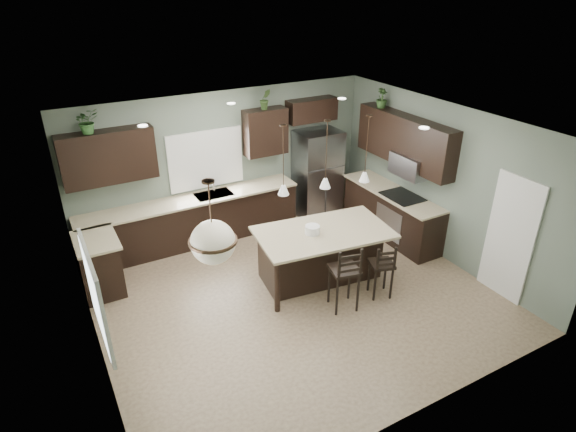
# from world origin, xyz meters

# --- Properties ---
(ground) EXTENTS (6.00, 6.00, 0.00)m
(ground) POSITION_xyz_m (0.00, 0.00, 0.00)
(ground) COLOR #9E8466
(ground) RESTS_ON ground
(pantry_door) EXTENTS (0.04, 0.82, 2.04)m
(pantry_door) POSITION_xyz_m (2.98, -1.55, 1.02)
(pantry_door) COLOR white
(pantry_door) RESTS_ON ground
(window_back) EXTENTS (1.35, 0.02, 1.00)m
(window_back) POSITION_xyz_m (-0.40, 2.73, 1.55)
(window_back) COLOR white
(window_back) RESTS_ON room_shell
(window_left) EXTENTS (0.02, 1.10, 1.00)m
(window_left) POSITION_xyz_m (-2.98, -0.80, 1.55)
(window_left) COLOR white
(window_left) RESTS_ON room_shell
(left_return_cabs) EXTENTS (0.60, 0.90, 0.90)m
(left_return_cabs) POSITION_xyz_m (-2.70, 1.70, 0.45)
(left_return_cabs) COLOR black
(left_return_cabs) RESTS_ON ground
(left_return_countertop) EXTENTS (0.66, 0.96, 0.04)m
(left_return_countertop) POSITION_xyz_m (-2.68, 1.70, 0.92)
(left_return_countertop) COLOR #BDAC8F
(left_return_countertop) RESTS_ON left_return_cabs
(back_lower_cabs) EXTENTS (4.20, 0.60, 0.90)m
(back_lower_cabs) POSITION_xyz_m (-0.85, 2.45, 0.45)
(back_lower_cabs) COLOR black
(back_lower_cabs) RESTS_ON ground
(back_countertop) EXTENTS (4.20, 0.66, 0.04)m
(back_countertop) POSITION_xyz_m (-0.85, 2.43, 0.92)
(back_countertop) COLOR #BDAC8F
(back_countertop) RESTS_ON back_lower_cabs
(sink_inset) EXTENTS (0.70, 0.45, 0.01)m
(sink_inset) POSITION_xyz_m (-0.40, 2.43, 0.94)
(sink_inset) COLOR gray
(sink_inset) RESTS_ON back_countertop
(faucet) EXTENTS (0.02, 0.02, 0.28)m
(faucet) POSITION_xyz_m (-0.40, 2.40, 1.08)
(faucet) COLOR silver
(faucet) RESTS_ON back_countertop
(back_upper_left) EXTENTS (1.55, 0.34, 0.90)m
(back_upper_left) POSITION_xyz_m (-2.15, 2.58, 1.95)
(back_upper_left) COLOR black
(back_upper_left) RESTS_ON room_shell
(back_upper_right) EXTENTS (0.85, 0.34, 0.90)m
(back_upper_right) POSITION_xyz_m (0.80, 2.58, 1.95)
(back_upper_right) COLOR black
(back_upper_right) RESTS_ON room_shell
(fridge_header) EXTENTS (1.05, 0.34, 0.45)m
(fridge_header) POSITION_xyz_m (1.85, 2.58, 2.25)
(fridge_header) COLOR black
(fridge_header) RESTS_ON room_shell
(right_lower_cabs) EXTENTS (0.60, 2.35, 0.90)m
(right_lower_cabs) POSITION_xyz_m (2.70, 0.87, 0.45)
(right_lower_cabs) COLOR black
(right_lower_cabs) RESTS_ON ground
(right_countertop) EXTENTS (0.66, 2.35, 0.04)m
(right_countertop) POSITION_xyz_m (2.68, 0.87, 0.92)
(right_countertop) COLOR #BDAC8F
(right_countertop) RESTS_ON right_lower_cabs
(cooktop) EXTENTS (0.58, 0.75, 0.02)m
(cooktop) POSITION_xyz_m (2.68, 0.60, 0.94)
(cooktop) COLOR black
(cooktop) RESTS_ON right_countertop
(wall_oven_front) EXTENTS (0.01, 0.72, 0.60)m
(wall_oven_front) POSITION_xyz_m (2.40, 0.60, 0.45)
(wall_oven_front) COLOR gray
(wall_oven_front) RESTS_ON right_lower_cabs
(right_upper_cabs) EXTENTS (0.34, 2.35, 0.90)m
(right_upper_cabs) POSITION_xyz_m (2.83, 0.87, 1.95)
(right_upper_cabs) COLOR black
(right_upper_cabs) RESTS_ON room_shell
(microwave) EXTENTS (0.40, 0.75, 0.40)m
(microwave) POSITION_xyz_m (2.78, 0.60, 1.55)
(microwave) COLOR gray
(microwave) RESTS_ON right_upper_cabs
(refrigerator) EXTENTS (0.90, 0.74, 1.85)m
(refrigerator) POSITION_xyz_m (1.91, 2.42, 0.93)
(refrigerator) COLOR gray
(refrigerator) RESTS_ON ground
(kitchen_island) EXTENTS (2.33, 1.51, 0.92)m
(kitchen_island) POSITION_xyz_m (0.65, 0.19, 0.46)
(kitchen_island) COLOR black
(kitchen_island) RESTS_ON ground
(serving_dish) EXTENTS (0.24, 0.24, 0.14)m
(serving_dish) POSITION_xyz_m (0.45, 0.22, 0.99)
(serving_dish) COLOR white
(serving_dish) RESTS_ON kitchen_island
(bar_stool_center) EXTENTS (0.50, 0.50, 1.14)m
(bar_stool_center) POSITION_xyz_m (0.51, -0.63, 0.57)
(bar_stool_center) COLOR black
(bar_stool_center) RESTS_ON ground
(bar_stool_right) EXTENTS (0.45, 0.45, 0.97)m
(bar_stool_right) POSITION_xyz_m (1.22, -0.65, 0.48)
(bar_stool_right) COLOR black
(bar_stool_right) RESTS_ON ground
(pendant_left) EXTENTS (0.17, 0.17, 1.10)m
(pendant_left) POSITION_xyz_m (-0.04, 0.28, 2.25)
(pendant_left) COLOR white
(pendant_left) RESTS_ON room_shell
(pendant_center) EXTENTS (0.17, 0.17, 1.10)m
(pendant_center) POSITION_xyz_m (0.65, 0.19, 2.25)
(pendant_center) COLOR silver
(pendant_center) RESTS_ON room_shell
(pendant_right) EXTENTS (0.17, 0.17, 1.10)m
(pendant_right) POSITION_xyz_m (1.35, 0.11, 2.25)
(pendant_right) COLOR white
(pendant_right) RESTS_ON room_shell
(chandelier) EXTENTS (0.55, 0.55, 1.00)m
(chandelier) POSITION_xyz_m (-1.70, -1.15, 2.30)
(chandelier) COLOR #F2E6C6
(chandelier) RESTS_ON room_shell
(plant_back_left) EXTENTS (0.44, 0.41, 0.40)m
(plant_back_left) POSITION_xyz_m (-2.38, 2.55, 2.60)
(plant_back_left) COLOR #295324
(plant_back_left) RESTS_ON back_upper_left
(plant_back_right) EXTENTS (0.24, 0.20, 0.39)m
(plant_back_right) POSITION_xyz_m (0.80, 2.55, 2.59)
(plant_back_right) COLOR #334E22
(plant_back_right) RESTS_ON back_upper_right
(plant_right_wall) EXTENTS (0.23, 0.23, 0.37)m
(plant_right_wall) POSITION_xyz_m (2.80, 1.59, 2.58)
(plant_right_wall) COLOR #29481F
(plant_right_wall) RESTS_ON right_upper_cabs
(room_shell) EXTENTS (6.00, 6.00, 6.00)m
(room_shell) POSITION_xyz_m (0.00, 0.00, 1.70)
(room_shell) COLOR slate
(room_shell) RESTS_ON ground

